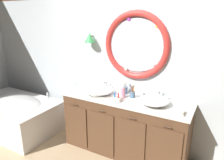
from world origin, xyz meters
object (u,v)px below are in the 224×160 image
toothbrush_holder_left (125,90)px  soap_dispenser (123,93)px  sink_basin_right (154,101)px  toiletry_basket (117,99)px  toothbrush_holder_right (132,94)px  sink_basin_left (98,90)px  folded_hand_towel (179,112)px  bathtub (14,112)px

toothbrush_holder_left → soap_dispenser: toothbrush_holder_left is taller
sink_basin_right → toothbrush_holder_left: size_ratio=1.76×
soap_dispenser → toiletry_basket: bearing=-98.5°
toothbrush_holder_left → toiletry_basket: (0.02, -0.31, -0.03)m
toiletry_basket → toothbrush_holder_right: bearing=58.6°
soap_dispenser → toiletry_basket: (-0.02, -0.16, -0.04)m
sink_basin_left → folded_hand_towel: size_ratio=3.19×
sink_basin_right → toiletry_basket: bearing=-166.2°
toothbrush_holder_left → toothbrush_holder_right: toothbrush_holder_left is taller
sink_basin_right → toothbrush_holder_left: bearing=159.5°
folded_hand_towel → toothbrush_holder_left: bearing=160.3°
sink_basin_left → toothbrush_holder_left: toothbrush_holder_left is taller
folded_hand_towel → toiletry_basket: size_ratio=1.09×
sink_basin_left → folded_hand_towel: sink_basin_left is taller
bathtub → sink_basin_left: size_ratio=3.57×
sink_basin_left → bathtub: bearing=-168.5°
bathtub → sink_basin_left: bearing=11.5°
bathtub → sink_basin_right: bearing=7.5°
toothbrush_holder_right → soap_dispenser: 0.14m
bathtub → soap_dispenser: soap_dispenser is taller
bathtub → toiletry_basket: toiletry_basket is taller
sink_basin_left → toiletry_basket: size_ratio=3.49×
sink_basin_left → folded_hand_towel: bearing=-5.5°
sink_basin_right → soap_dispenser: bearing=175.3°
sink_basin_left → sink_basin_right: 0.86m
sink_basin_left → toiletry_basket: toiletry_basket is taller
sink_basin_right → folded_hand_towel: (0.35, -0.12, -0.04)m
sink_basin_right → toothbrush_holder_right: (-0.35, 0.11, -0.01)m
soap_dispenser → folded_hand_towel: soap_dispenser is taller
bathtub → sink_basin_right: sink_basin_right is taller
folded_hand_towel → toiletry_basket: bearing=-179.7°
sink_basin_right → soap_dispenser: 0.47m
toothbrush_holder_right → toiletry_basket: (-0.14, -0.23, -0.02)m
toothbrush_holder_right → folded_hand_towel: 0.74m
sink_basin_left → toiletry_basket: bearing=-18.1°
bathtub → sink_basin_left: sink_basin_left is taller
bathtub → toothbrush_holder_right: toothbrush_holder_right is taller
sink_basin_left → soap_dispenser: size_ratio=2.59×
toothbrush_holder_right → soap_dispenser: bearing=-149.3°
toiletry_basket → folded_hand_towel: bearing=0.3°
toothbrush_holder_left → toiletry_basket: bearing=-85.8°
toothbrush_holder_left → sink_basin_right: bearing=-20.5°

